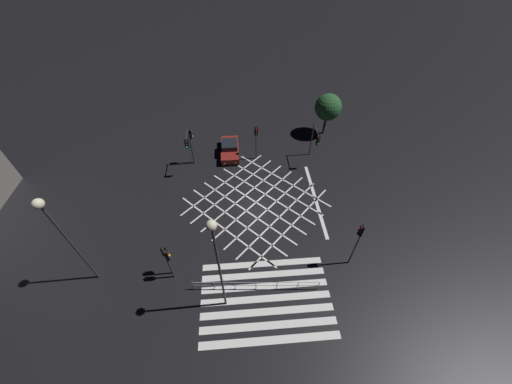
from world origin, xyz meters
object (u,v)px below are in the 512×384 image
street_tree_near (328,107)px  traffic_light_sw_main (168,259)px  traffic_light_sw_cross (166,255)px  waiting_car (230,149)px  traffic_light_nw_main (191,140)px  traffic_light_nw_cross (188,144)px  street_lamp_west (216,252)px  traffic_light_ne_cross (315,139)px  traffic_light_se_main (358,238)px  traffic_light_median_north (256,137)px  street_lamp_east (54,223)px

street_tree_near → traffic_light_sw_main: bearing=-131.4°
traffic_light_sw_cross → waiting_car: traffic_light_sw_cross is taller
traffic_light_sw_cross → traffic_light_nw_main: 12.61m
traffic_light_nw_cross → traffic_light_sw_main: size_ratio=1.28×
street_lamp_west → traffic_light_sw_main: bearing=148.1°
traffic_light_nw_cross → traffic_light_sw_main: bearing=-2.1°
traffic_light_sw_main → traffic_light_ne_cross: (12.70, 12.14, 0.42)m
street_tree_near → traffic_light_sw_cross: bearing=-132.6°
traffic_light_nw_main → street_tree_near: size_ratio=0.84×
traffic_light_se_main → traffic_light_ne_cross: (-0.21, 11.98, -0.40)m
traffic_light_sw_cross → traffic_light_ne_cross: traffic_light_ne_cross is taller
traffic_light_se_main → traffic_light_nw_cross: size_ratio=1.05×
traffic_light_sw_main → traffic_light_ne_cross: 17.58m
traffic_light_ne_cross → waiting_car: bearing=-103.3°
traffic_light_median_north → traffic_light_ne_cross: bearing=81.1°
street_lamp_east → street_tree_near: size_ratio=1.75×
traffic_light_nw_main → street_lamp_east: (-6.19, -12.57, 3.54)m
traffic_light_sw_cross → street_tree_near: 22.82m
street_tree_near → waiting_car: (-10.98, -3.03, -2.70)m
traffic_light_sw_main → traffic_light_se_main: bearing=0.7°
traffic_light_nw_cross → street_tree_near: (14.74, 5.34, 0.15)m
traffic_light_nw_cross → traffic_light_nw_main: (0.13, 1.13, -0.31)m
traffic_light_se_main → street_lamp_east: street_lamp_east is taller
street_lamp_east → traffic_light_nw_main: bearing=63.8°
street_lamp_west → traffic_light_median_north: bearing=78.0°
street_lamp_east → street_lamp_west: bearing=-16.1°
street_tree_near → waiting_car: street_tree_near is taller
street_lamp_east → waiting_car: bearing=54.4°
traffic_light_se_main → waiting_car: bearing=-58.1°
traffic_light_se_main → street_lamp_west: street_lamp_west is taller
traffic_light_nw_main → street_tree_near: (14.61, 4.20, 0.46)m
traffic_light_se_main → traffic_light_nw_main: 17.81m
traffic_light_nw_main → street_lamp_west: size_ratio=0.44×
traffic_light_sw_main → traffic_light_median_north: size_ratio=0.86×
traffic_light_se_main → traffic_light_ne_cross: traffic_light_se_main is taller
traffic_light_median_north → street_lamp_east: bearing=-44.9°
traffic_light_ne_cross → street_lamp_east: street_lamp_east is taller
traffic_light_nw_main → traffic_light_se_main: bearing=-46.1°
traffic_light_median_north → traffic_light_nw_main: bearing=-89.4°
street_lamp_west → waiting_car: 17.48m
traffic_light_sw_cross → street_lamp_west: (3.93, -2.69, 4.24)m
traffic_light_nw_main → street_lamp_east: bearing=-116.2°
street_lamp_west → traffic_light_se_main: bearing=14.8°
traffic_light_nw_cross → traffic_light_ne_cross: bearing=91.3°
traffic_light_sw_cross → street_lamp_west: bearing=-124.3°
traffic_light_nw_cross → traffic_light_se_main: bearing=46.9°
street_lamp_west → street_tree_near: size_ratio=1.89×
traffic_light_se_main → street_lamp_west: bearing=14.8°
traffic_light_sw_main → street_tree_near: 22.94m
traffic_light_nw_main → street_tree_near: street_tree_near is taller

